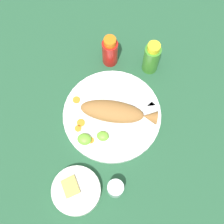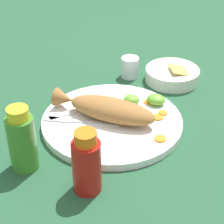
{
  "view_description": "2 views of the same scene",
  "coord_description": "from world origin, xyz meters",
  "px_view_note": "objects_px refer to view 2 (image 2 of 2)",
  "views": [
    {
      "loc": [
        -0.08,
        0.38,
        1.03
      ],
      "look_at": [
        0.0,
        0.0,
        0.04
      ],
      "focal_mm": 50.0,
      "sensor_mm": 36.0,
      "label": 1
    },
    {
      "loc": [
        0.36,
        -0.73,
        0.57
      ],
      "look_at": [
        0.0,
        0.0,
        0.04
      ],
      "focal_mm": 65.0,
      "sensor_mm": 36.0,
      "label": 2
    }
  ],
  "objects_px": {
    "main_plate": "(112,122)",
    "guacamole_bowl": "(172,74)",
    "hot_sauce_bottle_green": "(22,141)",
    "salt_cup": "(130,68)",
    "fried_fish": "(107,109)",
    "fork_near": "(76,121)",
    "fork_far": "(79,110)",
    "hot_sauce_bottle_red": "(87,164)"
  },
  "relations": [
    {
      "from": "fork_far",
      "to": "hot_sauce_bottle_red",
      "type": "relative_size",
      "value": 1.18
    },
    {
      "from": "hot_sauce_bottle_red",
      "to": "fork_far",
      "type": "bearing_deg",
      "value": 124.26
    },
    {
      "from": "fried_fish",
      "to": "fork_far",
      "type": "relative_size",
      "value": 1.64
    },
    {
      "from": "fried_fish",
      "to": "salt_cup",
      "type": "height_order",
      "value": "fried_fish"
    },
    {
      "from": "main_plate",
      "to": "guacamole_bowl",
      "type": "distance_m",
      "value": 0.29
    },
    {
      "from": "hot_sauce_bottle_green",
      "to": "guacamole_bowl",
      "type": "bearing_deg",
      "value": 73.2
    },
    {
      "from": "fork_far",
      "to": "salt_cup",
      "type": "xyz_separation_m",
      "value": [
        0.03,
        0.25,
        0.01
      ]
    },
    {
      "from": "main_plate",
      "to": "fork_far",
      "type": "relative_size",
      "value": 2.11
    },
    {
      "from": "salt_cup",
      "to": "guacamole_bowl",
      "type": "relative_size",
      "value": 0.39
    },
    {
      "from": "guacamole_bowl",
      "to": "fried_fish",
      "type": "bearing_deg",
      "value": -103.84
    },
    {
      "from": "hot_sauce_bottle_red",
      "to": "salt_cup",
      "type": "xyz_separation_m",
      "value": [
        -0.12,
        0.47,
        -0.04
      ]
    },
    {
      "from": "hot_sauce_bottle_green",
      "to": "main_plate",
      "type": "bearing_deg",
      "value": 66.48
    },
    {
      "from": "fork_far",
      "to": "hot_sauce_bottle_green",
      "type": "xyz_separation_m",
      "value": [
        -0.0,
        -0.22,
        0.05
      ]
    },
    {
      "from": "fork_far",
      "to": "hot_sauce_bottle_red",
      "type": "xyz_separation_m",
      "value": [
        0.15,
        -0.21,
        0.04
      ]
    },
    {
      "from": "fork_far",
      "to": "guacamole_bowl",
      "type": "relative_size",
      "value": 1.05
    },
    {
      "from": "hot_sauce_bottle_green",
      "to": "fork_far",
      "type": "bearing_deg",
      "value": 88.76
    },
    {
      "from": "fork_near",
      "to": "guacamole_bowl",
      "type": "relative_size",
      "value": 1.16
    },
    {
      "from": "hot_sauce_bottle_red",
      "to": "guacamole_bowl",
      "type": "height_order",
      "value": "hot_sauce_bottle_red"
    },
    {
      "from": "main_plate",
      "to": "guacamole_bowl",
      "type": "height_order",
      "value": "guacamole_bowl"
    },
    {
      "from": "guacamole_bowl",
      "to": "hot_sauce_bottle_green",
      "type": "bearing_deg",
      "value": -106.8
    },
    {
      "from": "fried_fish",
      "to": "salt_cup",
      "type": "bearing_deg",
      "value": 98.49
    },
    {
      "from": "salt_cup",
      "to": "guacamole_bowl",
      "type": "bearing_deg",
      "value": 14.8
    },
    {
      "from": "fork_near",
      "to": "guacamole_bowl",
      "type": "distance_m",
      "value": 0.35
    },
    {
      "from": "hot_sauce_bottle_green",
      "to": "salt_cup",
      "type": "bearing_deg",
      "value": 86.27
    },
    {
      "from": "fried_fish",
      "to": "hot_sauce_bottle_red",
      "type": "distance_m",
      "value": 0.23
    },
    {
      "from": "hot_sauce_bottle_red",
      "to": "guacamole_bowl",
      "type": "xyz_separation_m",
      "value": [
        0.0,
        0.5,
        -0.04
      ]
    },
    {
      "from": "fork_far",
      "to": "hot_sauce_bottle_green",
      "type": "distance_m",
      "value": 0.22
    },
    {
      "from": "salt_cup",
      "to": "hot_sauce_bottle_red",
      "type": "bearing_deg",
      "value": -75.51
    },
    {
      "from": "main_plate",
      "to": "fork_near",
      "type": "height_order",
      "value": "fork_near"
    },
    {
      "from": "fork_near",
      "to": "guacamole_bowl",
      "type": "bearing_deg",
      "value": -129.51
    },
    {
      "from": "fried_fish",
      "to": "fork_far",
      "type": "height_order",
      "value": "fried_fish"
    },
    {
      "from": "fried_fish",
      "to": "hot_sauce_bottle_green",
      "type": "xyz_separation_m",
      "value": [
        -0.08,
        -0.22,
        0.02
      ]
    },
    {
      "from": "fried_fish",
      "to": "hot_sauce_bottle_red",
      "type": "relative_size",
      "value": 1.93
    },
    {
      "from": "main_plate",
      "to": "fried_fish",
      "type": "relative_size",
      "value": 1.29
    },
    {
      "from": "main_plate",
      "to": "fried_fish",
      "type": "xyz_separation_m",
      "value": [
        -0.01,
        -0.0,
        0.04
      ]
    },
    {
      "from": "fork_near",
      "to": "hot_sauce_bottle_green",
      "type": "relative_size",
      "value": 1.22
    },
    {
      "from": "hot_sauce_bottle_red",
      "to": "hot_sauce_bottle_green",
      "type": "distance_m",
      "value": 0.15
    },
    {
      "from": "fork_far",
      "to": "guacamole_bowl",
      "type": "xyz_separation_m",
      "value": [
        0.15,
        0.28,
        0.0
      ]
    },
    {
      "from": "hot_sauce_bottle_red",
      "to": "hot_sauce_bottle_green",
      "type": "relative_size",
      "value": 0.93
    },
    {
      "from": "fried_fish",
      "to": "hot_sauce_bottle_red",
      "type": "height_order",
      "value": "hot_sauce_bottle_red"
    },
    {
      "from": "fork_far",
      "to": "hot_sauce_bottle_red",
      "type": "distance_m",
      "value": 0.26
    },
    {
      "from": "main_plate",
      "to": "fork_near",
      "type": "bearing_deg",
      "value": -145.52
    }
  ]
}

